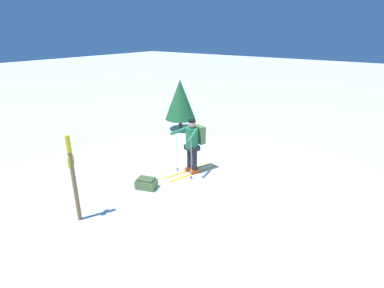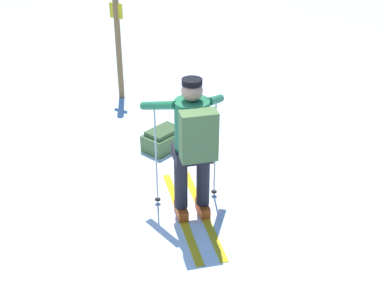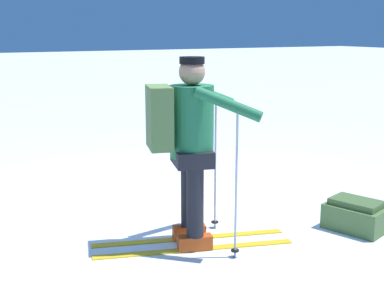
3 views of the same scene
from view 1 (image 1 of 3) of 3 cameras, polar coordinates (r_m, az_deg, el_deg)
ground_plane at (r=8.80m, az=3.40°, el=-6.91°), size 80.00×80.00×0.00m
skier at (r=8.90m, az=0.20°, el=0.42°), size 1.81×1.01×1.67m
dropped_backpack at (r=8.41m, az=-8.70°, el=-7.43°), size 0.53×0.64×0.30m
trail_marker at (r=7.02m, az=-21.78°, el=-5.05°), size 0.22×0.14×2.06m
pine_tree at (r=12.87m, az=-2.28°, el=8.46°), size 1.31×1.31×2.18m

